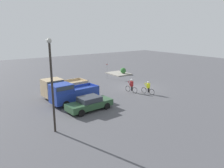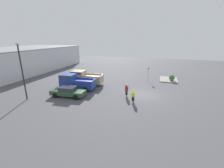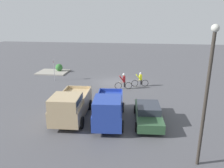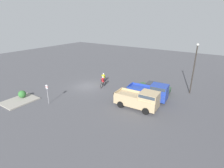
# 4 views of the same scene
# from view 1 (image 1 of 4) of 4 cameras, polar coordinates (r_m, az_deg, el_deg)

# --- Properties ---
(ground_plane) EXTENTS (80.00, 80.00, 0.00)m
(ground_plane) POSITION_cam_1_polar(r_m,az_deg,el_deg) (29.37, 6.75, -0.98)
(ground_plane) COLOR #4C4C51
(sedan_0) EXTENTS (2.15, 4.63, 1.35)m
(sedan_0) POSITION_cam_1_polar(r_m,az_deg,el_deg) (21.08, -5.89, -5.05)
(sedan_0) COLOR #2D5133
(sedan_0) RESTS_ON ground_plane
(pickup_truck_0) EXTENTS (2.44, 5.20, 2.27)m
(pickup_truck_0) POSITION_cam_1_polar(r_m,az_deg,el_deg) (23.03, -10.63, -2.33)
(pickup_truck_0) COLOR #233D9E
(pickup_truck_0) RESTS_ON ground_plane
(pickup_truck_1) EXTENTS (2.49, 5.18, 2.24)m
(pickup_truck_1) POSITION_cam_1_polar(r_m,az_deg,el_deg) (25.60, -12.93, -0.81)
(pickup_truck_1) COLOR tan
(pickup_truck_1) RESTS_ON ground_plane
(cyclist_0) EXTENTS (1.81, 0.54, 1.72)m
(cyclist_0) POSITION_cam_1_polar(r_m,az_deg,el_deg) (26.98, 5.11, -0.38)
(cyclist_0) COLOR black
(cyclist_0) RESTS_ON ground_plane
(cyclist_1) EXTENTS (1.84, 0.54, 1.59)m
(cyclist_1) POSITION_cam_1_polar(r_m,az_deg,el_deg) (26.56, 9.41, -0.95)
(cyclist_1) COLOR black
(cyclist_1) RESTS_ON ground_plane
(fire_lane_sign) EXTENTS (0.07, 0.30, 2.56)m
(fire_lane_sign) POSITION_cam_1_polar(r_m,az_deg,el_deg) (34.67, -1.33, 4.02)
(fire_lane_sign) COLOR #9E9EA3
(fire_lane_sign) RESTS_ON ground_plane
(lamppost) EXTENTS (0.36, 0.36, 6.98)m
(lamppost) POSITION_cam_1_polar(r_m,az_deg,el_deg) (16.22, -15.47, 1.19)
(lamppost) COLOR #2D2823
(lamppost) RESTS_ON ground_plane
(curb_island) EXTENTS (3.96, 3.05, 0.15)m
(curb_island) POSITION_cam_1_polar(r_m,az_deg,el_deg) (38.38, 1.71, 2.77)
(curb_island) COLOR gray
(curb_island) RESTS_ON ground_plane
(shrub) EXTENTS (0.98, 0.98, 0.98)m
(shrub) POSITION_cam_1_polar(r_m,az_deg,el_deg) (38.02, 2.94, 3.51)
(shrub) COLOR #337033
(shrub) RESTS_ON curb_island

